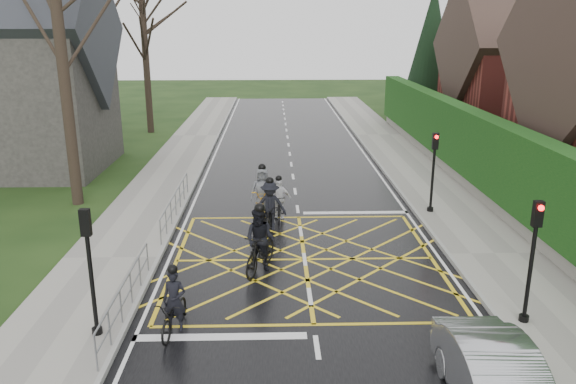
{
  "coord_description": "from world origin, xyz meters",
  "views": [
    {
      "loc": [
        -0.97,
        -16.22,
        7.06
      ],
      "look_at": [
        -0.44,
        3.07,
        1.3
      ],
      "focal_mm": 35.0,
      "sensor_mm": 36.0,
      "label": 1
    }
  ],
  "objects_px": {
    "cyclist_rear": "(174,310)",
    "cyclist_front": "(279,203)",
    "cyclist_back": "(260,246)",
    "cyclist_mid": "(270,211)",
    "cyclist_lead": "(262,197)"
  },
  "relations": [
    {
      "from": "cyclist_front",
      "to": "cyclist_lead",
      "type": "distance_m",
      "value": 0.78
    },
    {
      "from": "cyclist_rear",
      "to": "cyclist_lead",
      "type": "bearing_deg",
      "value": 85.89
    },
    {
      "from": "cyclist_back",
      "to": "cyclist_mid",
      "type": "height_order",
      "value": "cyclist_back"
    },
    {
      "from": "cyclist_back",
      "to": "cyclist_front",
      "type": "relative_size",
      "value": 1.29
    },
    {
      "from": "cyclist_back",
      "to": "cyclist_front",
      "type": "distance_m",
      "value": 4.74
    },
    {
      "from": "cyclist_mid",
      "to": "cyclist_lead",
      "type": "xyz_separation_m",
      "value": [
        -0.3,
        1.7,
        -0.01
      ]
    },
    {
      "from": "cyclist_rear",
      "to": "cyclist_mid",
      "type": "bearing_deg",
      "value": 80.56
    },
    {
      "from": "cyclist_lead",
      "to": "cyclist_back",
      "type": "bearing_deg",
      "value": -87.44
    },
    {
      "from": "cyclist_rear",
      "to": "cyclist_mid",
      "type": "distance_m",
      "value": 7.23
    },
    {
      "from": "cyclist_mid",
      "to": "cyclist_lead",
      "type": "bearing_deg",
      "value": 105.1
    },
    {
      "from": "cyclist_rear",
      "to": "cyclist_front",
      "type": "distance_m",
      "value": 8.51
    },
    {
      "from": "cyclist_mid",
      "to": "cyclist_lead",
      "type": "distance_m",
      "value": 1.72
    },
    {
      "from": "cyclist_back",
      "to": "cyclist_lead",
      "type": "height_order",
      "value": "cyclist_back"
    },
    {
      "from": "cyclist_mid",
      "to": "cyclist_lead",
      "type": "relative_size",
      "value": 0.98
    },
    {
      "from": "cyclist_mid",
      "to": "cyclist_front",
      "type": "bearing_deg",
      "value": 80.33
    }
  ]
}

